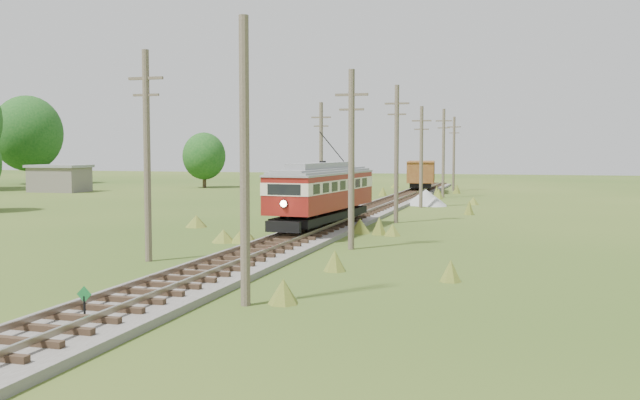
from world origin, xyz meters
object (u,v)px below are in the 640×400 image
(gondola, at_px, (421,173))
(switch_marker, at_px, (84,302))
(gravel_pile, at_px, (427,198))
(streetcar, at_px, (323,189))

(gondola, bearing_deg, switch_marker, -96.76)
(switch_marker, height_order, gondola, gondola)
(switch_marker, xyz_separation_m, gravel_pile, (3.37, 45.17, 0.01))
(streetcar, bearing_deg, switch_marker, -86.06)
(switch_marker, relative_size, streetcar, 0.09)
(gondola, xyz_separation_m, gravel_pile, (3.17, -18.85, -1.53))
(streetcar, relative_size, gravel_pile, 2.90)
(gravel_pile, bearing_deg, switch_marker, -94.27)
(switch_marker, bearing_deg, gravel_pile, 85.73)
(switch_marker, bearing_deg, gondola, 89.82)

